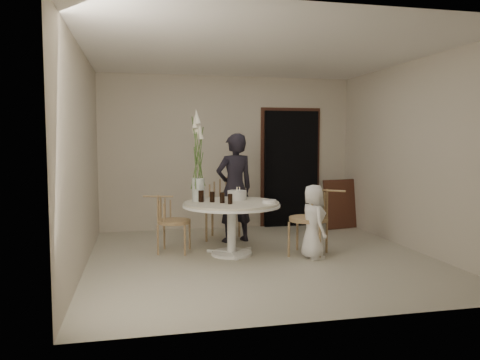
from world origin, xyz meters
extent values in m
plane|color=beige|center=(0.00, 0.00, 0.00)|extent=(4.50, 4.50, 0.00)
plane|color=white|center=(0.00, 0.00, 2.70)|extent=(4.50, 4.50, 0.00)
plane|color=beige|center=(0.00, 2.25, 1.35)|extent=(4.50, 0.00, 4.50)
plane|color=beige|center=(0.00, -2.25, 1.35)|extent=(4.50, 0.00, 4.50)
plane|color=beige|center=(-2.25, 0.00, 1.35)|extent=(0.00, 4.50, 4.50)
plane|color=beige|center=(2.25, 0.00, 1.35)|extent=(0.00, 4.50, 4.50)
cube|color=black|center=(1.15, 2.19, 1.05)|extent=(1.00, 0.10, 2.10)
cube|color=#50271B|center=(1.15, 2.23, 1.11)|extent=(1.12, 0.03, 2.22)
cylinder|color=white|center=(-0.35, 0.25, 0.02)|extent=(0.56, 0.56, 0.04)
cylinder|color=white|center=(-0.35, 0.25, 0.34)|extent=(0.12, 0.12, 0.65)
cylinder|color=white|center=(-0.35, 0.25, 0.68)|extent=(1.33, 1.33, 0.03)
cylinder|color=beige|center=(-0.35, 0.25, 0.71)|extent=(1.30, 1.30, 0.04)
cube|color=#50271B|center=(1.95, 1.77, 0.43)|extent=(0.68, 0.32, 0.87)
cylinder|color=tan|center=(-0.57, 1.15, 0.25)|extent=(0.03, 0.03, 0.50)
cylinder|color=tan|center=(-0.15, 0.99, 0.25)|extent=(0.03, 0.03, 0.50)
cylinder|color=tan|center=(-0.41, 1.57, 0.25)|extent=(0.03, 0.03, 0.50)
cylinder|color=tan|center=(0.01, 1.41, 0.25)|extent=(0.03, 0.03, 0.50)
cylinder|color=tan|center=(-0.28, 1.28, 0.53)|extent=(0.56, 0.56, 0.06)
cylinder|color=tan|center=(0.62, 0.32, 0.24)|extent=(0.03, 0.03, 0.48)
cylinder|color=tan|center=(0.38, -0.03, 0.24)|extent=(0.03, 0.03, 0.48)
cylinder|color=tan|center=(0.97, 0.08, 0.24)|extent=(0.03, 0.03, 0.48)
cylinder|color=tan|center=(0.73, -0.27, 0.24)|extent=(0.03, 0.03, 0.48)
cylinder|color=tan|center=(0.68, 0.02, 0.50)|extent=(0.53, 0.53, 0.05)
cylinder|color=tan|center=(-0.98, 0.34, 0.21)|extent=(0.03, 0.03, 0.42)
cylinder|color=tan|center=(-0.88, 0.70, 0.21)|extent=(0.03, 0.03, 0.42)
cylinder|color=tan|center=(-1.34, 0.45, 0.21)|extent=(0.03, 0.03, 0.42)
cylinder|color=tan|center=(-1.23, 0.80, 0.21)|extent=(0.03, 0.03, 0.42)
cylinder|color=tan|center=(-1.11, 0.57, 0.44)|extent=(0.46, 0.46, 0.05)
imported|color=black|center=(-0.14, 1.07, 0.84)|extent=(0.69, 0.54, 1.68)
imported|color=white|center=(0.67, -0.17, 0.49)|extent=(0.35, 0.50, 0.99)
cylinder|color=silver|center=(-0.22, 0.49, 0.79)|extent=(0.27, 0.27, 0.13)
cylinder|color=#F8DB9C|center=(-0.22, 0.49, 0.88)|extent=(0.01, 0.01, 0.05)
cylinder|color=#F8DB9C|center=(-0.18, 0.52, 0.88)|extent=(0.01, 0.01, 0.05)
cylinder|color=black|center=(-0.49, 0.19, 0.80)|extent=(0.09, 0.09, 0.14)
cylinder|color=black|center=(-0.41, 0.06, 0.80)|extent=(0.07, 0.07, 0.13)
cylinder|color=black|center=(-0.75, 0.36, 0.81)|extent=(0.08, 0.08, 0.16)
cylinder|color=black|center=(-0.61, 0.30, 0.80)|extent=(0.07, 0.07, 0.14)
cylinder|color=white|center=(0.12, 0.03, 0.75)|extent=(0.21, 0.21, 0.05)
cylinder|color=silver|center=(-0.78, 0.45, 0.89)|extent=(0.17, 0.17, 0.32)
cylinder|color=#4A6C2E|center=(-0.75, 0.47, 1.29)|extent=(0.01, 0.01, 0.80)
cone|color=white|center=(-0.75, 0.47, 1.69)|extent=(0.08, 0.08, 0.21)
cylinder|color=#4A6C2E|center=(-0.79, 0.48, 1.32)|extent=(0.01, 0.01, 0.87)
cone|color=white|center=(-0.79, 0.48, 1.76)|extent=(0.08, 0.08, 0.21)
cylinder|color=#4A6C2E|center=(-0.81, 0.45, 1.36)|extent=(0.01, 0.01, 0.94)
cone|color=white|center=(-0.81, 0.45, 1.83)|extent=(0.08, 0.08, 0.21)
cylinder|color=#4A6C2E|center=(-0.79, 0.42, 1.39)|extent=(0.01, 0.01, 1.01)
cone|color=white|center=(-0.79, 0.42, 1.90)|extent=(0.08, 0.08, 0.21)
cylinder|color=#4A6C2E|center=(-0.75, 0.43, 1.29)|extent=(0.01, 0.01, 0.80)
cone|color=white|center=(-0.75, 0.43, 1.69)|extent=(0.08, 0.08, 0.21)
camera|label=1|loc=(-1.59, -5.94, 1.56)|focal=35.00mm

